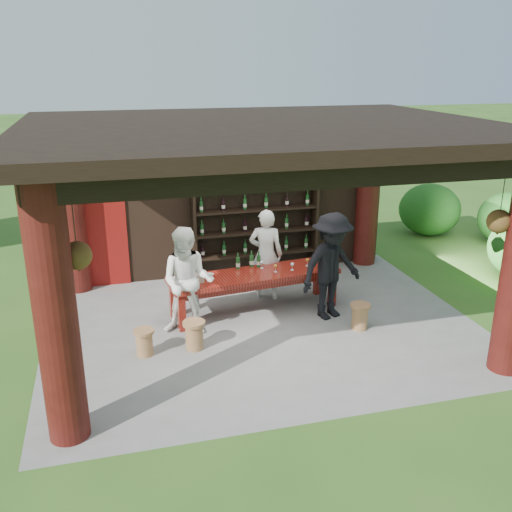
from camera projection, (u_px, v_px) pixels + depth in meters
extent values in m
plane|color=#2D5119|center=(262.00, 324.00, 10.08)|extent=(90.00, 90.00, 0.00)
cube|color=slate|center=(262.00, 327.00, 10.09)|extent=(7.40, 5.90, 0.10)
cube|color=black|center=(227.00, 199.00, 12.05)|extent=(7.00, 0.18, 3.30)
cube|color=maroon|center=(103.00, 239.00, 11.54)|extent=(0.95, 0.06, 2.00)
cylinder|color=#380C0A|center=(55.00, 315.00, 6.58)|extent=(0.50, 0.50, 3.30)
cylinder|color=#380C0A|center=(72.00, 211.00, 11.10)|extent=(0.50, 0.50, 3.30)
cylinder|color=#380C0A|center=(368.00, 192.00, 12.64)|extent=(0.50, 0.50, 3.30)
cube|color=black|center=(316.00, 173.00, 6.86)|extent=(6.70, 0.35, 0.35)
cube|color=black|center=(54.00, 153.00, 8.28)|extent=(0.30, 5.20, 0.30)
cube|color=black|center=(438.00, 138.00, 9.82)|extent=(0.30, 5.20, 0.30)
cube|color=black|center=(263.00, 129.00, 8.97)|extent=(7.50, 6.00, 0.20)
cylinder|color=black|center=(74.00, 227.00, 6.52)|extent=(0.01, 0.01, 0.75)
cone|color=black|center=(78.00, 264.00, 6.66)|extent=(0.32, 0.32, 0.18)
sphere|color=#1E5919|center=(77.00, 255.00, 6.63)|extent=(0.34, 0.34, 0.34)
cylinder|color=black|center=(502.00, 197.00, 7.91)|extent=(0.01, 0.01, 0.75)
cone|color=black|center=(498.00, 229.00, 8.06)|extent=(0.32, 0.32, 0.18)
sphere|color=#1E5919|center=(499.00, 221.00, 8.02)|extent=(0.34, 0.34, 0.34)
cube|color=#5D110D|center=(254.00, 275.00, 10.40)|extent=(3.23, 1.17, 0.08)
cube|color=#5D110D|center=(254.00, 280.00, 10.43)|extent=(3.01, 0.99, 0.12)
cube|color=#5D110D|center=(182.00, 313.00, 9.75)|extent=(0.13, 0.13, 0.67)
cube|color=#5D110D|center=(332.00, 289.00, 10.76)|extent=(0.13, 0.13, 0.67)
cube|color=#5D110D|center=(173.00, 300.00, 10.29)|extent=(0.13, 0.13, 0.67)
cube|color=#5D110D|center=(317.00, 278.00, 11.30)|extent=(0.13, 0.13, 0.67)
cylinder|color=olive|center=(194.00, 337.00, 9.18)|extent=(0.29, 0.29, 0.42)
cylinder|color=olive|center=(194.00, 323.00, 9.10)|extent=(0.36, 0.36, 0.06)
cylinder|color=olive|center=(360.00, 318.00, 9.87)|extent=(0.28, 0.28, 0.40)
cylinder|color=olive|center=(360.00, 306.00, 9.79)|extent=(0.35, 0.35, 0.06)
cylinder|color=olive|center=(145.00, 344.00, 8.99)|extent=(0.26, 0.26, 0.38)
cylinder|color=olive|center=(144.00, 331.00, 8.92)|extent=(0.33, 0.33, 0.05)
imported|color=silver|center=(266.00, 254.00, 10.95)|extent=(0.76, 0.63, 1.78)
imported|color=white|center=(188.00, 282.00, 9.50)|extent=(1.08, 0.95, 1.86)
imported|color=black|center=(331.00, 266.00, 10.08)|extent=(1.42, 1.08, 1.95)
cube|color=#BF6672|center=(196.00, 278.00, 9.95)|extent=(0.28, 0.21, 0.14)
ellipsoid|color=#194C14|center=(429.00, 213.00, 15.11)|extent=(1.60, 1.60, 1.36)
ellipsoid|color=#194C14|center=(509.00, 222.00, 14.31)|extent=(1.55, 1.55, 1.32)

